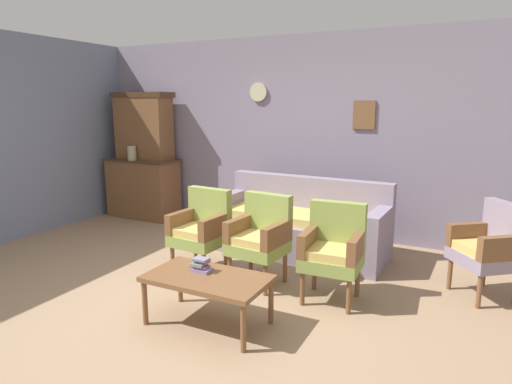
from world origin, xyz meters
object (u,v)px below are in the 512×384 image
object	(u,v)px
wingback_chair_by_fireplace	(490,246)
book_stack_on_table	(201,265)
armchair_row_middle	(260,235)
floral_couch	(300,227)
armchair_near_couch_end	(333,248)
armchair_by_doorway	(202,227)
vase_on_cabinet	(132,153)
side_cabinet	(143,188)
coffee_table	(208,281)

from	to	relation	value
wingback_chair_by_fireplace	book_stack_on_table	size ratio (longest dim) A/B	4.95
book_stack_on_table	wingback_chair_by_fireplace	bearing A→B (deg)	36.15
armchair_row_middle	book_stack_on_table	xyz separation A→B (m)	(-0.10, -0.91, -0.03)
armchair_row_middle	wingback_chair_by_fireplace	world-z (taller)	same
floral_couch	wingback_chair_by_fireplace	world-z (taller)	same
floral_couch	wingback_chair_by_fireplace	xyz separation A→B (m)	(2.02, -0.36, 0.17)
armchair_near_couch_end	book_stack_on_table	world-z (taller)	armchair_near_couch_end
armchair_by_doorway	vase_on_cabinet	bearing A→B (deg)	147.55
floral_couch	armchair_by_doorway	xyz separation A→B (m)	(-0.72, -1.05, 0.17)
floral_couch	armchair_near_couch_end	distance (m)	1.32
side_cabinet	armchair_by_doorway	world-z (taller)	side_cabinet
coffee_table	book_stack_on_table	distance (m)	0.15
armchair_by_doorway	coffee_table	size ratio (longest dim) A/B	0.90
armchair_near_couch_end	wingback_chair_by_fireplace	distance (m)	1.47
side_cabinet	floral_couch	size ratio (longest dim) A/B	0.55
armchair_near_couch_end	armchair_row_middle	bearing A→B (deg)	176.70
side_cabinet	armchair_row_middle	distance (m)	3.24
side_cabinet	floral_couch	xyz separation A→B (m)	(2.88, -0.52, -0.14)
armchair_near_couch_end	book_stack_on_table	size ratio (longest dim) A/B	4.95
armchair_row_middle	armchair_near_couch_end	world-z (taller)	same
vase_on_cabinet	armchair_by_doorway	distance (m)	2.66
armchair_near_couch_end	floral_couch	bearing A→B (deg)	124.46
armchair_by_doorway	armchair_row_middle	distance (m)	0.69
side_cabinet	armchair_by_doorway	size ratio (longest dim) A/B	1.28
armchair_by_doorway	armchair_near_couch_end	bearing A→B (deg)	-0.82
vase_on_cabinet	book_stack_on_table	xyz separation A→B (m)	(2.78, -2.28, -0.57)
armchair_by_doorway	armchair_near_couch_end	distance (m)	1.45
side_cabinet	armchair_row_middle	size ratio (longest dim) A/B	1.28
book_stack_on_table	coffee_table	bearing A→B (deg)	-30.73
floral_couch	armchair_by_doorway	distance (m)	1.29
vase_on_cabinet	armchair_near_couch_end	distance (m)	3.96
vase_on_cabinet	coffee_table	size ratio (longest dim) A/B	0.22
vase_on_cabinet	book_stack_on_table	distance (m)	3.65
armchair_row_middle	book_stack_on_table	bearing A→B (deg)	-96.57
floral_couch	book_stack_on_table	xyz separation A→B (m)	(-0.13, -1.94, 0.15)
vase_on_cabinet	book_stack_on_table	bearing A→B (deg)	-39.35
floral_couch	armchair_near_couch_end	world-z (taller)	same
side_cabinet	wingback_chair_by_fireplace	distance (m)	4.98
vase_on_cabinet	book_stack_on_table	size ratio (longest dim) A/B	1.22
floral_couch	coffee_table	bearing A→B (deg)	-90.90
armchair_row_middle	armchair_near_couch_end	distance (m)	0.77
side_cabinet	wingback_chair_by_fireplace	xyz separation A→B (m)	(4.90, -0.88, 0.03)
armchair_near_couch_end	wingback_chair_by_fireplace	world-z (taller)	same
vase_on_cabinet	side_cabinet	bearing A→B (deg)	75.98
wingback_chair_by_fireplace	book_stack_on_table	distance (m)	2.67
vase_on_cabinet	wingback_chair_by_fireplace	world-z (taller)	vase_on_cabinet
vase_on_cabinet	coffee_table	bearing A→B (deg)	-39.08
wingback_chair_by_fireplace	vase_on_cabinet	bearing A→B (deg)	171.86
coffee_table	book_stack_on_table	size ratio (longest dim) A/B	5.50
armchair_by_doorway	coffee_table	xyz separation A→B (m)	(0.69, -0.94, -0.12)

